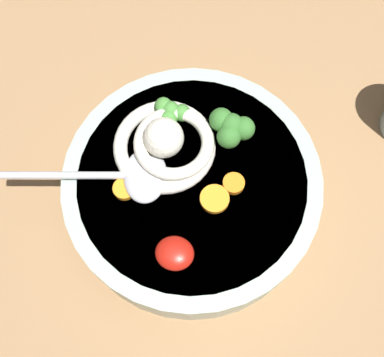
# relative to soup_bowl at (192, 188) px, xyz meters

# --- Properties ---
(table_slab) EXTENTS (1.22, 1.22, 0.04)m
(table_slab) POSITION_rel_soup_bowl_xyz_m (-0.02, 0.03, -0.05)
(table_slab) COLOR #936D47
(table_slab) RESTS_ON ground
(soup_bowl) EXTENTS (0.27, 0.27, 0.06)m
(soup_bowl) POSITION_rel_soup_bowl_xyz_m (0.00, 0.00, 0.00)
(soup_bowl) COLOR #9EB2A3
(soup_bowl) RESTS_ON table_slab
(noodle_pile) EXTENTS (0.12, 0.11, 0.05)m
(noodle_pile) POSITION_rel_soup_bowl_xyz_m (-0.03, 0.03, 0.04)
(noodle_pile) COLOR silver
(noodle_pile) RESTS_ON soup_bowl
(soup_spoon) EXTENTS (0.18, 0.07, 0.02)m
(soup_spoon) POSITION_rel_soup_bowl_xyz_m (-0.06, -0.01, 0.04)
(soup_spoon) COLOR #B7B7BC
(soup_spoon) RESTS_ON soup_bowl
(chili_sauce_dollop) EXTENTS (0.04, 0.03, 0.02)m
(chili_sauce_dollop) POSITION_rel_soup_bowl_xyz_m (0.00, -0.08, 0.04)
(chili_sauce_dollop) COLOR #B2190F
(chili_sauce_dollop) RESTS_ON soup_bowl
(broccoli_floret_front) EXTENTS (0.04, 0.03, 0.03)m
(broccoli_floret_front) POSITION_rel_soup_bowl_xyz_m (-0.04, 0.06, 0.05)
(broccoli_floret_front) COLOR #7A9E60
(broccoli_floret_front) RESTS_ON soup_bowl
(broccoli_floret_right) EXTENTS (0.05, 0.04, 0.04)m
(broccoli_floret_right) POSITION_rel_soup_bowl_xyz_m (0.03, 0.05, 0.05)
(broccoli_floret_right) COLOR #7A9E60
(broccoli_floret_right) RESTS_ON soup_bowl
(carrot_slice_near_spoon) EXTENTS (0.03, 0.03, 0.01)m
(carrot_slice_near_spoon) POSITION_rel_soup_bowl_xyz_m (0.03, -0.02, 0.03)
(carrot_slice_near_spoon) COLOR orange
(carrot_slice_near_spoon) RESTS_ON soup_bowl
(carrot_slice_extra_a) EXTENTS (0.02, 0.02, 0.01)m
(carrot_slice_extra_a) POSITION_rel_soup_bowl_xyz_m (0.04, 0.00, 0.03)
(carrot_slice_extra_a) COLOR orange
(carrot_slice_extra_a) RESTS_ON soup_bowl
(carrot_slice_beside_noodles) EXTENTS (0.02, 0.02, 0.01)m
(carrot_slice_beside_noodles) POSITION_rel_soup_bowl_xyz_m (-0.06, -0.03, 0.03)
(carrot_slice_beside_noodles) COLOR orange
(carrot_slice_beside_noodles) RESTS_ON soup_bowl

